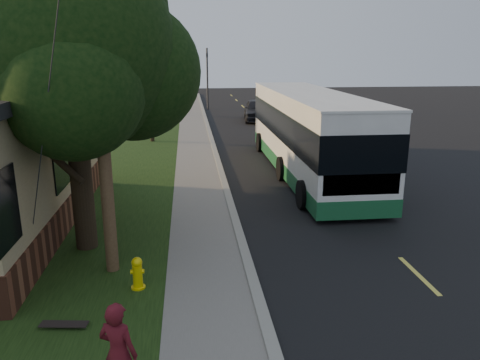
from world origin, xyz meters
The scene contains 16 objects.
ground centered at (0.00, 0.00, 0.00)m, with size 120.00×120.00×0.00m, color black.
road centered at (4.00, 10.00, 0.01)m, with size 8.00×80.00×0.01m, color black.
curb centered at (0.00, 10.00, 0.06)m, with size 0.25×80.00×0.12m, color gray.
sidewalk centered at (-1.00, 10.00, 0.04)m, with size 2.00×80.00×0.08m, color slate.
grass_verge centered at (-4.50, 10.00, 0.04)m, with size 5.00×80.00×0.07m, color black.
fire_hydrant centered at (-2.60, 0.00, 0.43)m, with size 0.32×0.32×0.74m.
utility_pole centered at (-3.31, 0.99, 4.63)m, with size 2.86×3.21×9.07m.
leafy_tree centered at (-4.17, 2.65, 5.17)m, with size 6.30×6.00×7.80m.
bare_tree_near centered at (-3.50, 18.00, 2.15)m, with size 1.38×1.21×4.31m.
bare_tree_far centered at (-3.00, 30.00, 2.00)m, with size 1.38×1.21×4.03m.
traffic_signal centered at (0.50, 34.00, 3.16)m, with size 0.18×0.22×5.50m.
transit_bus centered at (3.78, 9.90, 1.88)m, with size 3.01×13.05×3.53m.
skateboarder centered at (-2.50, -3.55, 0.90)m, with size 0.61×0.40×1.66m, color #4F0F18.
skateboard_spare centered at (-3.86, -1.43, 0.13)m, with size 0.93×0.34×0.09m.
dumpster centered at (-8.03, 8.07, 0.63)m, with size 1.53×1.32×1.18m.
distant_car centered at (3.97, 26.25, 0.83)m, with size 1.97×4.90×1.67m, color black.
Camera 1 is at (-1.39, -9.65, 5.18)m, focal length 35.00 mm.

